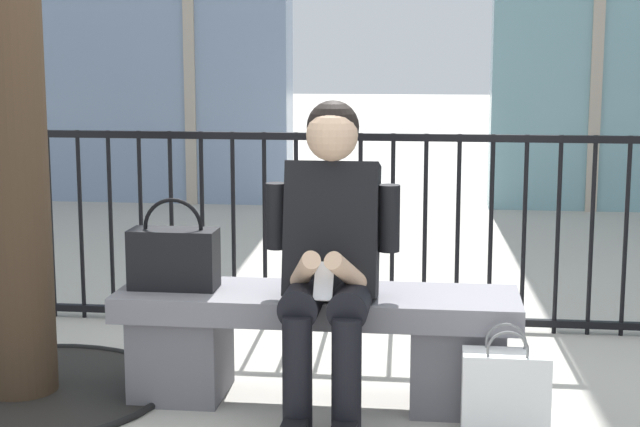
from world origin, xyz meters
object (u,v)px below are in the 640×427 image
(stone_bench, at_px, (317,335))
(handbag_on_bench, at_px, (174,257))
(shopping_bag, at_px, (505,393))
(seated_person_with_phone, at_px, (330,249))

(stone_bench, height_order, handbag_on_bench, handbag_on_bench)
(handbag_on_bench, distance_m, shopping_bag, 1.40)
(stone_bench, distance_m, shopping_bag, 0.80)
(stone_bench, relative_size, handbag_on_bench, 4.33)
(stone_bench, relative_size, shopping_bag, 3.85)
(shopping_bag, bearing_deg, seated_person_with_phone, 165.42)
(handbag_on_bench, bearing_deg, seated_person_with_phone, -10.41)
(seated_person_with_phone, xyz_separation_m, shopping_bag, (0.66, -0.17, -0.48))
(shopping_bag, bearing_deg, stone_bench, 157.57)
(handbag_on_bench, height_order, shopping_bag, handbag_on_bench)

